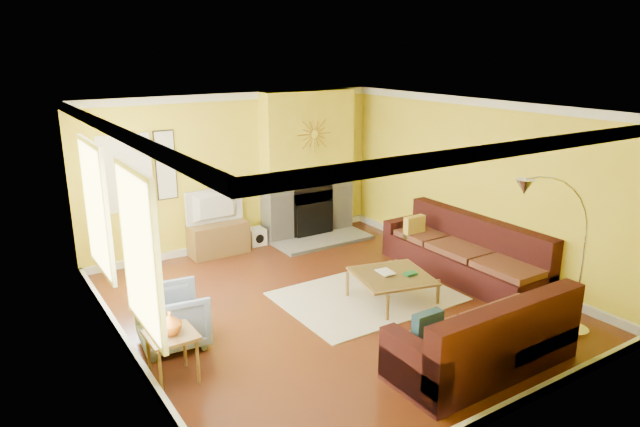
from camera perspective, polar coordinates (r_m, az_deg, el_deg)
floor at (r=8.05m, az=1.15°, el=-9.10°), size 5.50×6.00×0.02m
ceiling at (r=7.31m, az=1.27°, el=10.53°), size 5.50×6.00×0.02m
wall_back at (r=10.13m, az=-8.40°, el=4.21°), size 5.50×0.02×2.70m
wall_front at (r=5.49m, az=19.24°, el=-7.13°), size 5.50×0.02×2.70m
wall_left at (r=6.51m, az=-19.41°, el=-3.45°), size 0.02×6.00×2.70m
wall_right at (r=9.35m, az=15.38°, el=2.78°), size 0.02×6.00×2.70m
baseboard at (r=8.02m, az=1.15°, el=-8.65°), size 5.50×6.00×0.12m
crown_molding at (r=7.31m, az=1.27°, el=9.99°), size 5.50×6.00×0.12m
window_left_near at (r=7.69m, az=-21.59°, el=0.49°), size 0.06×1.22×1.72m
window_left_far at (r=5.92m, az=-17.74°, el=-3.71°), size 0.06×1.22×1.72m
window_back at (r=9.43m, az=-18.87°, el=3.84°), size 0.82×0.06×1.22m
wall_art at (r=9.60m, az=-15.17°, el=4.67°), size 0.34×0.04×1.14m
fireplace at (r=10.57m, az=-1.24°, el=4.89°), size 1.80×0.40×2.70m
mantel at (r=10.39m, az=-0.54°, el=4.12°), size 1.92×0.22×0.08m
hearth at (r=10.47m, az=0.39°, el=-2.72°), size 1.80×0.70×0.06m
sunburst at (r=10.27m, az=-0.58°, el=7.95°), size 0.70×0.04×0.70m
rug at (r=8.29m, az=4.69°, el=-8.25°), size 2.40×1.80×0.02m
sectional_sofa at (r=7.94m, az=10.76°, el=-6.14°), size 3.36×3.87×0.90m
coffee_table at (r=8.14m, az=7.20°, el=-7.35°), size 1.21×1.21×0.40m
media_console at (r=9.96m, az=-10.12°, el=-2.49°), size 1.00×0.45×0.55m
tv at (r=9.80m, az=-10.29°, el=0.66°), size 1.02×0.14×0.59m
subwoofer at (r=10.37m, az=-6.42°, el=-2.30°), size 0.30×0.30×0.30m
armchair at (r=7.12m, az=-14.51°, el=-10.01°), size 0.86×0.84×0.71m
side_table at (r=6.45m, az=-14.49°, el=-13.72°), size 0.50×0.50×0.55m
vase at (r=6.26m, az=-14.75°, el=-10.54°), size 0.28×0.28×0.25m
book at (r=8.04m, az=5.96°, el=-5.98°), size 0.23×0.29×0.03m
arc_lamp at (r=7.12m, az=22.37°, el=-4.56°), size 1.35×0.36×2.12m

